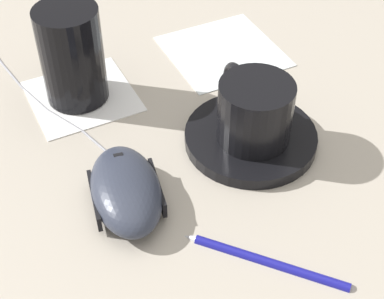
% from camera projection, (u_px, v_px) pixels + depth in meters
% --- Properties ---
extents(ground_plane, '(3.00, 3.00, 0.00)m').
position_uv_depth(ground_plane, '(186.00, 147.00, 0.62)').
color(ground_plane, '#B2A899').
extents(saucer, '(0.14, 0.14, 0.01)m').
position_uv_depth(saucer, '(251.00, 137.00, 0.62)').
color(saucer, black).
rests_on(saucer, ground).
extents(coffee_cup, '(0.08, 0.11, 0.07)m').
position_uv_depth(coffee_cup, '(254.00, 110.00, 0.59)').
color(coffee_cup, black).
rests_on(coffee_cup, saucer).
extents(computer_mouse, '(0.07, 0.12, 0.04)m').
position_uv_depth(computer_mouse, '(126.00, 190.00, 0.55)').
color(computer_mouse, '#2D3342').
rests_on(computer_mouse, ground).
extents(mouse_cable, '(0.23, 0.33, 0.00)m').
position_uv_depth(mouse_cable, '(13.00, 74.00, 0.71)').
color(mouse_cable, gray).
rests_on(mouse_cable, ground).
extents(napkin_under_glass, '(0.14, 0.14, 0.00)m').
position_uv_depth(napkin_under_glass, '(82.00, 96.00, 0.68)').
color(napkin_under_glass, white).
rests_on(napkin_under_glass, ground).
extents(drinking_glass, '(0.07, 0.07, 0.11)m').
position_uv_depth(drinking_glass, '(72.00, 55.00, 0.64)').
color(drinking_glass, black).
rests_on(drinking_glass, napkin_under_glass).
extents(napkin_spare, '(0.16, 0.16, 0.00)m').
position_uv_depth(napkin_spare, '(223.00, 51.00, 0.74)').
color(napkin_spare, white).
rests_on(napkin_spare, ground).
extents(pen, '(0.13, 0.09, 0.01)m').
position_uv_depth(pen, '(265.00, 258.00, 0.51)').
color(pen, navy).
rests_on(pen, ground).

